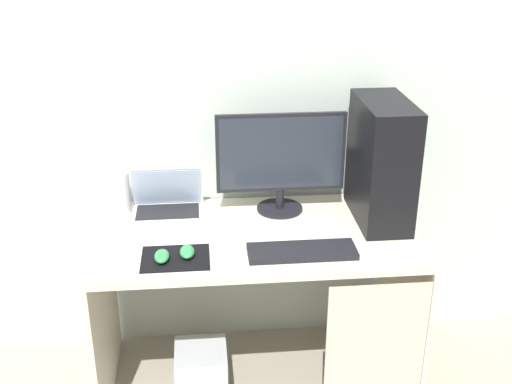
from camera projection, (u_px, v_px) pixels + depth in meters
ground_plane at (256, 378)px, 2.94m from camera, size 8.00×8.00×0.00m
wall_back at (248, 80)px, 2.76m from camera, size 4.00×0.05×2.60m
desk at (260, 267)px, 2.68m from camera, size 1.32×0.68×0.76m
pc_tower at (381, 162)px, 2.64m from camera, size 0.20×0.42×0.52m
monitor at (281, 160)px, 2.72m from camera, size 0.55×0.20×0.45m
laptop at (167, 204)px, 2.77m from camera, size 0.31×0.23×0.22m
speaker at (122, 193)px, 2.76m from camera, size 0.07×0.07×0.19m
keyboard at (302, 251)px, 2.45m from camera, size 0.42×0.14×0.02m
mousepad at (175, 258)px, 2.42m from camera, size 0.26×0.20×0.00m
mouse_left at (187, 252)px, 2.43m from camera, size 0.06×0.10×0.03m
mouse_right at (162, 256)px, 2.40m from camera, size 0.06×0.10×0.03m
subwoofer at (201, 371)px, 2.81m from camera, size 0.23×0.23×0.23m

